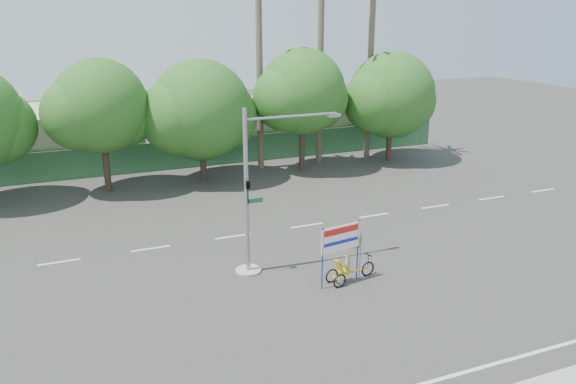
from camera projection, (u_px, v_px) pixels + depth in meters
name	position (u px, v px, depth m)	size (l,w,h in m)	color
ground	(344.00, 304.00, 21.31)	(120.00, 120.00, 0.00)	#33302D
fence	(205.00, 152.00, 39.99)	(38.00, 0.08, 2.00)	#336B3D
building_left	(53.00, 137.00, 40.10)	(12.00, 8.00, 4.00)	#C3B79B
building_right	(286.00, 122.00, 46.56)	(14.00, 8.00, 3.60)	#C3B79B
tree_left	(100.00, 109.00, 33.15)	(6.66, 5.60, 8.07)	#473828
tree_center	(200.00, 113.00, 35.46)	(7.62, 6.40, 7.85)	#473828
tree_right	(302.00, 95.00, 37.71)	(6.90, 5.80, 8.36)	#473828
tree_far_right	(391.00, 98.00, 40.38)	(7.38, 6.20, 7.94)	#473828
palm_tall	(321.00, 13.00, 38.16)	(3.73, 3.79, 17.45)	#70604C
palm_mid	(372.00, 29.00, 39.90)	(3.73, 3.79, 15.45)	#70604C
palm_short	(259.00, 39.00, 37.05)	(3.73, 3.79, 14.45)	#70604C
traffic_signal	(254.00, 206.00, 23.15)	(4.72, 1.10, 7.00)	gray
trike_billboard	(345.00, 258.00, 22.70)	(2.68, 0.83, 2.66)	black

